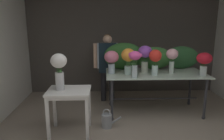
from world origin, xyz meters
TOP-DOWN VIEW (x-y plane):
  - ground_plane at (0.00, 1.63)m, footprint 7.18×7.18m
  - wall_back at (0.00, 3.26)m, footprint 4.85×0.12m
  - display_table_glass at (0.54, 1.85)m, footprint 1.94×0.94m
  - side_table_white at (-1.04, 1.05)m, footprint 0.68×0.55m
  - florist at (-0.40, 2.52)m, footprint 0.63×0.24m
  - foliage_backdrop at (0.44, 2.20)m, footprint 2.01×0.32m
  - vase_violet_dahlias at (0.33, 1.90)m, footprint 0.29×0.28m
  - vase_sunset_roses at (-0.01, 1.75)m, footprint 0.27×0.27m
  - vase_blush_anemones at (0.84, 1.80)m, footprint 0.23×0.23m
  - vase_scarlet_peonies at (0.48, 1.66)m, footprint 0.24×0.23m
  - vase_rosy_ranunculus at (-0.32, 1.82)m, footprint 0.28×0.28m
  - vase_fuchsia_tulips at (0.07, 1.47)m, footprint 0.24×0.22m
  - vase_crimson_snapdragons at (1.37, 1.59)m, footprint 0.28×0.28m
  - vase_white_roses_tall at (-1.18, 1.05)m, footprint 0.25×0.25m
  - watering_can at (-0.43, 1.21)m, footprint 0.35×0.18m

SIDE VIEW (x-z plane):
  - ground_plane at x=0.00m, z-range 0.00..0.00m
  - watering_can at x=-0.43m, z-range -0.05..0.30m
  - side_table_white at x=-1.04m, z-range 0.26..1.01m
  - display_table_glass at x=0.54m, z-range 0.29..1.12m
  - florist at x=-0.40m, z-range 0.18..1.71m
  - foliage_backdrop at x=0.44m, z-range 0.80..1.35m
  - vase_rosy_ranunculus at x=-0.32m, z-range 0.88..1.32m
  - vase_crimson_snapdragons at x=1.37m, z-range 0.89..1.32m
  - vase_white_roses_tall at x=-1.18m, z-range 0.81..1.40m
  - vase_scarlet_peonies at x=0.48m, z-range 0.89..1.37m
  - vase_sunset_roses at x=-0.01m, z-range 0.89..1.38m
  - vase_blush_anemones at x=0.84m, z-range 0.90..1.38m
  - vase_fuchsia_tulips at x=0.07m, z-range 0.90..1.39m
  - vase_violet_dahlias at x=0.33m, z-range 0.90..1.43m
  - wall_back at x=0.00m, z-range 0.00..2.87m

